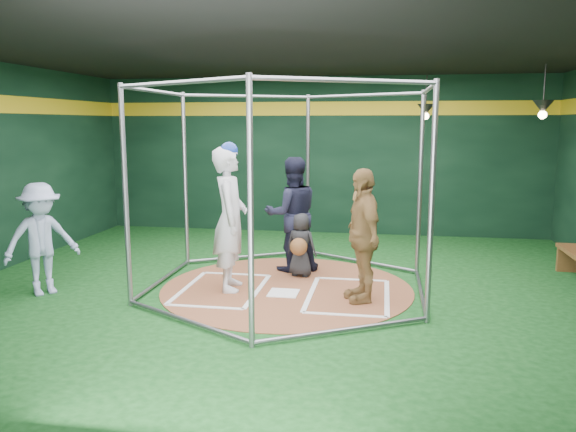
# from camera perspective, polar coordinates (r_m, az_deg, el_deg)

# --- Properties ---
(room_shell) EXTENTS (10.10, 9.10, 3.53)m
(room_shell) POSITION_cam_1_polar(r_m,az_deg,el_deg) (8.28, -0.11, 4.37)
(room_shell) COLOR #0C3610
(room_shell) RESTS_ON ground
(clay_disc) EXTENTS (3.80, 3.80, 0.01)m
(clay_disc) POSITION_cam_1_polar(r_m,az_deg,el_deg) (8.60, -0.11, -7.32)
(clay_disc) COLOR brown
(clay_disc) RESTS_ON ground
(home_plate) EXTENTS (0.43, 0.43, 0.01)m
(home_plate) POSITION_cam_1_polar(r_m,az_deg,el_deg) (8.32, -0.47, -7.82)
(home_plate) COLOR white
(home_plate) RESTS_ON clay_disc
(batter_box_left) EXTENTS (1.17, 1.77, 0.01)m
(batter_box_left) POSITION_cam_1_polar(r_m,az_deg,el_deg) (8.57, -6.72, -7.36)
(batter_box_left) COLOR white
(batter_box_left) RESTS_ON clay_disc
(batter_box_right) EXTENTS (1.17, 1.77, 0.01)m
(batter_box_right) POSITION_cam_1_polar(r_m,az_deg,el_deg) (8.26, 6.16, -8.01)
(batter_box_right) COLOR white
(batter_box_right) RESTS_ON clay_disc
(batting_cage) EXTENTS (4.05, 4.67, 3.00)m
(batting_cage) POSITION_cam_1_polar(r_m,az_deg,el_deg) (8.30, -0.12, 2.61)
(batting_cage) COLOR gray
(batting_cage) RESTS_ON ground
(pendant_lamp_near) EXTENTS (0.34, 0.34, 0.90)m
(pendant_lamp_near) POSITION_cam_1_polar(r_m,az_deg,el_deg) (11.75, 13.82, 10.42)
(pendant_lamp_near) COLOR black
(pendant_lamp_near) RESTS_ON room_shell
(pendant_lamp_far) EXTENTS (0.34, 0.34, 0.90)m
(pendant_lamp_far) POSITION_cam_1_polar(r_m,az_deg,el_deg) (10.45, 24.48, 10.01)
(pendant_lamp_far) COLOR black
(pendant_lamp_far) RESTS_ON room_shell
(batter_figure) EXTENTS (0.64, 0.86, 2.20)m
(batter_figure) POSITION_cam_1_polar(r_m,az_deg,el_deg) (8.35, -5.90, -0.17)
(batter_figure) COLOR silver
(batter_figure) RESTS_ON clay_disc
(visitor_leopard) EXTENTS (0.79, 1.18, 1.87)m
(visitor_leopard) POSITION_cam_1_polar(r_m,az_deg,el_deg) (7.86, 7.57, -1.94)
(visitor_leopard) COLOR tan
(visitor_leopard) RESTS_ON clay_disc
(catcher_figure) EXTENTS (0.57, 0.61, 1.04)m
(catcher_figure) POSITION_cam_1_polar(r_m,az_deg,el_deg) (9.11, 1.30, -2.95)
(catcher_figure) COLOR black
(catcher_figure) RESTS_ON clay_disc
(umpire) EXTENTS (1.14, 1.02, 1.92)m
(umpire) POSITION_cam_1_polar(r_m,az_deg,el_deg) (9.42, 0.42, 0.19)
(umpire) COLOR black
(umpire) RESTS_ON clay_disc
(bystander_blue) EXTENTS (1.15, 1.20, 1.64)m
(bystander_blue) POSITION_cam_1_polar(r_m,az_deg,el_deg) (8.89, -23.78, -2.16)
(bystander_blue) COLOR #98A6C9
(bystander_blue) RESTS_ON ground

